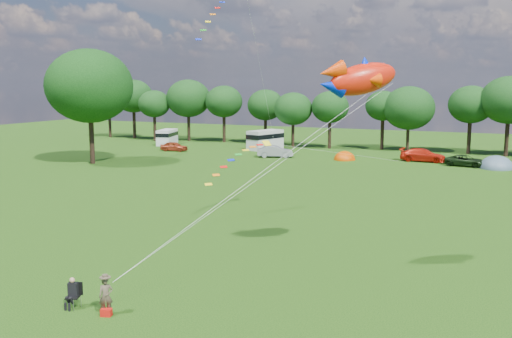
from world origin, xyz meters
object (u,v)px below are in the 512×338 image
at_px(big_tree, 89,86).
at_px(tent_orange, 344,160).
at_px(car_c, 423,155).
at_px(fish_kite, 357,79).
at_px(car_a, 174,146).
at_px(kite_flyer, 106,296).
at_px(car_d, 466,161).
at_px(camp_chair, 73,289).
at_px(tent_greyblue, 496,168).
at_px(car_b, 275,151).
at_px(campervan_b, 265,139).
at_px(campervan_a, 167,137).

distance_m(big_tree, tent_orange, 31.62).
distance_m(car_c, fish_kite, 43.89).
height_order(car_a, kite_flyer, kite_flyer).
distance_m(car_d, camp_chair, 51.74).
distance_m(tent_orange, tent_greyblue, 17.30).
distance_m(car_b, campervan_b, 8.66).
relative_size(car_d, tent_orange, 1.56).
height_order(big_tree, campervan_b, big_tree).
bearing_deg(tent_greyblue, tent_orange, 179.91).
bearing_deg(tent_greyblue, big_tree, -160.62).
relative_size(campervan_b, camp_chair, 4.52).
height_order(car_b, campervan_a, campervan_a).
xyz_separation_m(big_tree, campervan_b, (12.93, 21.32, -7.55)).
distance_m(car_b, tent_orange, 8.84).
bearing_deg(campervan_a, camp_chair, -165.21).
relative_size(car_d, campervan_b, 0.76).
bearing_deg(car_d, camp_chair, 174.30).
bearing_deg(fish_kite, campervan_a, 91.58).
relative_size(big_tree, tent_orange, 4.50).
bearing_deg(tent_orange, big_tree, -149.65).
bearing_deg(tent_orange, tent_greyblue, -0.09).
xyz_separation_m(car_d, campervan_b, (-27.26, 5.80, 0.84)).
bearing_deg(car_b, camp_chair, 169.82).
height_order(car_a, car_c, car_c).
bearing_deg(car_b, tent_greyblue, -109.68).
xyz_separation_m(big_tree, car_b, (17.45, 13.97, -8.27)).
bearing_deg(big_tree, car_b, 38.69).
bearing_deg(car_a, campervan_b, -62.07).
bearing_deg(campervan_a, car_d, -111.53).
bearing_deg(kite_flyer, camp_chair, 137.58).
distance_m(big_tree, camp_chair, 45.52).
height_order(campervan_b, camp_chair, campervan_b).
xyz_separation_m(car_a, campervan_a, (-5.26, 6.41, 0.60)).
height_order(campervan_a, fish_kite, fish_kite).
relative_size(campervan_b, kite_flyer, 3.84).
relative_size(car_b, car_d, 0.92).
distance_m(car_b, kite_flyer, 50.37).
xyz_separation_m(car_c, tent_greyblue, (8.25, -2.29, -0.76)).
height_order(car_b, kite_flyer, kite_flyer).
relative_size(camp_chair, fish_kite, 0.34).
relative_size(big_tree, car_b, 3.15).
relative_size(campervan_a, tent_greyblue, 1.23).
distance_m(big_tree, fish_kite, 45.45).
relative_size(car_c, campervan_b, 0.86).
distance_m(car_c, campervan_a, 38.46).
xyz_separation_m(car_a, camp_chair, (26.02, -49.20, 0.15)).
xyz_separation_m(campervan_b, fish_kite, (24.79, -46.67, 8.15)).
distance_m(campervan_a, tent_greyblue, 46.92).
xyz_separation_m(car_c, camp_chair, (-7.04, -52.38, 0.02)).
relative_size(car_b, campervan_a, 0.83).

